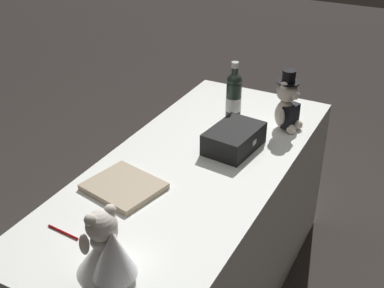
{
  "coord_description": "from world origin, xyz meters",
  "views": [
    {
      "loc": [
        -1.54,
        -0.81,
        1.84
      ],
      "look_at": [
        0.0,
        0.0,
        0.85
      ],
      "focal_mm": 47.29,
      "sensor_mm": 36.0,
      "label": 1
    }
  ],
  "objects": [
    {
      "name": "reception_table",
      "position": [
        0.0,
        0.0,
        0.38
      ],
      "size": [
        1.68,
        0.71,
        0.75
      ],
      "primitive_type": "cube",
      "color": "white",
      "rests_on": "ground_plane"
    },
    {
      "name": "champagne_bottle",
      "position": [
        0.45,
        0.02,
        0.88
      ],
      "size": [
        0.07,
        0.07,
        0.29
      ],
      "color": "#233127",
      "rests_on": "reception_table"
    },
    {
      "name": "gift_case_black",
      "position": [
        0.21,
        -0.09,
        0.8
      ],
      "size": [
        0.28,
        0.21,
        0.1
      ],
      "color": "black",
      "rests_on": "reception_table"
    },
    {
      "name": "signing_pen",
      "position": [
        -0.57,
        0.19,
        0.76
      ],
      "size": [
        0.02,
        0.14,
        0.01
      ],
      "color": "maroon",
      "rests_on": "reception_table"
    },
    {
      "name": "teddy_bear_groom",
      "position": [
        0.49,
        -0.23,
        0.87
      ],
      "size": [
        0.14,
        0.13,
        0.28
      ],
      "color": "silver",
      "rests_on": "reception_table"
    },
    {
      "name": "teddy_bear_bride",
      "position": [
        -0.66,
        -0.07,
        0.85
      ],
      "size": [
        0.2,
        0.23,
        0.23
      ],
      "color": "white",
      "rests_on": "reception_table"
    },
    {
      "name": "guestbook",
      "position": [
        -0.27,
        0.15,
        0.76
      ],
      "size": [
        0.28,
        0.3,
        0.02
      ],
      "primitive_type": "cube",
      "rotation": [
        0.0,
        0.0,
        -0.21
      ],
      "color": "tan",
      "rests_on": "reception_table"
    }
  ]
}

